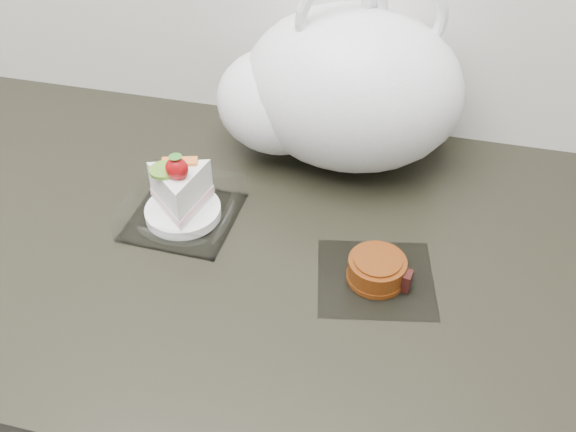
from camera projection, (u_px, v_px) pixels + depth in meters
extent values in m
cube|color=black|center=(177.00, 410.00, 1.19)|extent=(2.00, 0.60, 0.86)
cube|color=black|center=(140.00, 231.00, 0.89)|extent=(2.04, 0.64, 0.04)
cube|color=white|center=(184.00, 217.00, 0.88)|extent=(0.14, 0.14, 0.00)
cylinder|color=white|center=(183.00, 212.00, 0.87)|extent=(0.10, 0.10, 0.01)
ellipsoid|color=#B00B10|center=(177.00, 169.00, 0.81)|extent=(0.03, 0.03, 0.03)
cone|color=#2D7223|center=(175.00, 159.00, 0.80)|extent=(0.02, 0.02, 0.01)
cylinder|color=#65992C|center=(164.00, 170.00, 0.83)|extent=(0.04, 0.04, 0.00)
cube|color=orange|center=(180.00, 162.00, 0.84)|extent=(0.05, 0.03, 0.00)
cube|color=white|center=(376.00, 278.00, 0.79)|extent=(0.17, 0.16, 0.00)
cylinder|color=#76360E|center=(377.00, 269.00, 0.78)|extent=(0.09, 0.09, 0.03)
cylinder|color=#76360E|center=(376.00, 276.00, 0.79)|extent=(0.10, 0.10, 0.01)
cylinder|color=#76360E|center=(378.00, 260.00, 0.77)|extent=(0.08, 0.08, 0.00)
cube|color=black|center=(403.00, 280.00, 0.77)|extent=(0.02, 0.02, 0.03)
ellipsoid|color=white|center=(352.00, 89.00, 0.91)|extent=(0.38, 0.34, 0.24)
ellipsoid|color=white|center=(279.00, 101.00, 0.94)|extent=(0.23, 0.22, 0.15)
torus|color=white|center=(342.00, 17.00, 0.84)|extent=(0.12, 0.08, 0.13)
torus|color=white|center=(403.00, 18.00, 0.85)|extent=(0.12, 0.03, 0.12)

